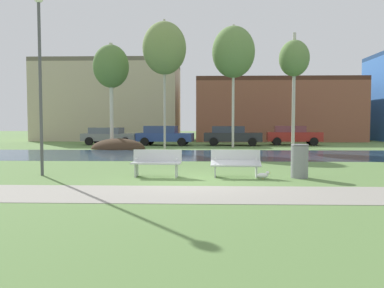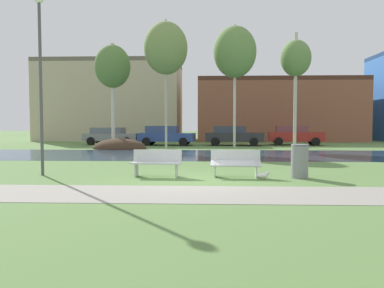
{
  "view_description": "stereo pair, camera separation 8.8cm",
  "coord_description": "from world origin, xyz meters",
  "px_view_note": "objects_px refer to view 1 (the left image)",
  "views": [
    {
      "loc": [
        0.28,
        -11.3,
        1.74
      ],
      "look_at": [
        -0.14,
        1.28,
        1.05
      ],
      "focal_mm": 35.57,
      "sensor_mm": 36.0,
      "label": 1
    },
    {
      "loc": [
        0.37,
        -11.3,
        1.74
      ],
      "look_at": [
        -0.14,
        1.28,
        1.05
      ],
      "focal_mm": 35.57,
      "sensor_mm": 36.0,
      "label": 2
    }
  ],
  "objects_px": {
    "seagull": "(263,175)",
    "streetlamp": "(40,56)",
    "bench_left": "(157,162)",
    "trash_bin": "(300,161)",
    "parked_sedan_second_blue": "(164,135)",
    "parked_wagon_fourth_red": "(293,135)",
    "parked_van_nearest_grey": "(110,136)",
    "bench_right": "(236,162)",
    "parked_hatch_third_dark": "(232,135)"
  },
  "relations": [
    {
      "from": "bench_right",
      "to": "parked_sedan_second_blue",
      "type": "xyz_separation_m",
      "value": [
        -4.17,
        17.42,
        0.32
      ]
    },
    {
      "from": "trash_bin",
      "to": "parked_wagon_fourth_red",
      "type": "bearing_deg",
      "value": 77.66
    },
    {
      "from": "trash_bin",
      "to": "parked_hatch_third_dark",
      "type": "height_order",
      "value": "parked_hatch_third_dark"
    },
    {
      "from": "bench_right",
      "to": "seagull",
      "type": "xyz_separation_m",
      "value": [
        0.81,
        -0.49,
        -0.34
      ]
    },
    {
      "from": "bench_right",
      "to": "parked_wagon_fourth_red",
      "type": "distance_m",
      "value": 19.09
    },
    {
      "from": "bench_right",
      "to": "parked_wagon_fourth_red",
      "type": "height_order",
      "value": "parked_wagon_fourth_red"
    },
    {
      "from": "parked_wagon_fourth_red",
      "to": "trash_bin",
      "type": "bearing_deg",
      "value": -102.34
    },
    {
      "from": "bench_right",
      "to": "seagull",
      "type": "bearing_deg",
      "value": -31.36
    },
    {
      "from": "bench_left",
      "to": "parked_sedan_second_blue",
      "type": "distance_m",
      "value": 17.49
    },
    {
      "from": "parked_sedan_second_blue",
      "to": "parked_wagon_fourth_red",
      "type": "distance_m",
      "value": 10.19
    },
    {
      "from": "seagull",
      "to": "parked_hatch_third_dark",
      "type": "bearing_deg",
      "value": 88.96
    },
    {
      "from": "bench_right",
      "to": "seagull",
      "type": "height_order",
      "value": "bench_right"
    },
    {
      "from": "bench_right",
      "to": "streetlamp",
      "type": "relative_size",
      "value": 0.27
    },
    {
      "from": "seagull",
      "to": "parked_wagon_fourth_red",
      "type": "distance_m",
      "value": 19.33
    },
    {
      "from": "bench_left",
      "to": "streetlamp",
      "type": "xyz_separation_m",
      "value": [
        -3.85,
        0.17,
        3.45
      ]
    },
    {
      "from": "trash_bin",
      "to": "parked_wagon_fourth_red",
      "type": "xyz_separation_m",
      "value": [
        3.99,
        18.22,
        0.25
      ]
    },
    {
      "from": "bench_right",
      "to": "parked_wagon_fourth_red",
      "type": "relative_size",
      "value": 0.37
    },
    {
      "from": "parked_sedan_second_blue",
      "to": "parked_wagon_fourth_red",
      "type": "bearing_deg",
      "value": 3.92
    },
    {
      "from": "bench_left",
      "to": "seagull",
      "type": "distance_m",
      "value": 3.42
    },
    {
      "from": "parked_hatch_third_dark",
      "to": "parked_wagon_fourth_red",
      "type": "xyz_separation_m",
      "value": [
        4.87,
        0.74,
        0.01
      ]
    },
    {
      "from": "bench_left",
      "to": "parked_van_nearest_grey",
      "type": "xyz_separation_m",
      "value": [
        -6.05,
        17.96,
        0.27
      ]
    },
    {
      "from": "bench_left",
      "to": "parked_hatch_third_dark",
      "type": "bearing_deg",
      "value": 78.01
    },
    {
      "from": "streetlamp",
      "to": "parked_sedan_second_blue",
      "type": "height_order",
      "value": "streetlamp"
    },
    {
      "from": "parked_van_nearest_grey",
      "to": "parked_hatch_third_dark",
      "type": "xyz_separation_m",
      "value": [
        9.74,
        -0.58,
        0.05
      ]
    },
    {
      "from": "parked_hatch_third_dark",
      "to": "trash_bin",
      "type": "bearing_deg",
      "value": -87.1
    },
    {
      "from": "parked_sedan_second_blue",
      "to": "bench_left",
      "type": "bearing_deg",
      "value": -84.72
    },
    {
      "from": "seagull",
      "to": "parked_van_nearest_grey",
      "type": "distance_m",
      "value": 20.72
    },
    {
      "from": "parked_hatch_third_dark",
      "to": "parked_wagon_fourth_red",
      "type": "bearing_deg",
      "value": 8.61
    },
    {
      "from": "parked_sedan_second_blue",
      "to": "parked_wagon_fourth_red",
      "type": "xyz_separation_m",
      "value": [
        10.17,
        0.7,
        0.0
      ]
    },
    {
      "from": "bench_left",
      "to": "seagull",
      "type": "bearing_deg",
      "value": -8.33
    },
    {
      "from": "trash_bin",
      "to": "parked_van_nearest_grey",
      "type": "bearing_deg",
      "value": 120.46
    },
    {
      "from": "bench_right",
      "to": "parked_sedan_second_blue",
      "type": "bearing_deg",
      "value": 103.46
    },
    {
      "from": "bench_left",
      "to": "streetlamp",
      "type": "bearing_deg",
      "value": 177.43
    },
    {
      "from": "streetlamp",
      "to": "parked_wagon_fourth_red",
      "type": "height_order",
      "value": "streetlamp"
    },
    {
      "from": "trash_bin",
      "to": "streetlamp",
      "type": "relative_size",
      "value": 0.18
    },
    {
      "from": "seagull",
      "to": "streetlamp",
      "type": "distance_m",
      "value": 8.18
    },
    {
      "from": "bench_right",
      "to": "streetlamp",
      "type": "bearing_deg",
      "value": 178.46
    },
    {
      "from": "trash_bin",
      "to": "parked_sedan_second_blue",
      "type": "distance_m",
      "value": 18.59
    },
    {
      "from": "parked_van_nearest_grey",
      "to": "parked_sedan_second_blue",
      "type": "xyz_separation_m",
      "value": [
        4.44,
        -0.54,
        0.06
      ]
    },
    {
      "from": "parked_hatch_third_dark",
      "to": "bench_right",
      "type": "bearing_deg",
      "value": -93.73
    },
    {
      "from": "parked_hatch_third_dark",
      "to": "parked_wagon_fourth_red",
      "type": "distance_m",
      "value": 4.93
    },
    {
      "from": "parked_hatch_third_dark",
      "to": "parked_wagon_fourth_red",
      "type": "relative_size",
      "value": 1.05
    },
    {
      "from": "parked_sedan_second_blue",
      "to": "bench_right",
      "type": "bearing_deg",
      "value": -76.54
    },
    {
      "from": "parked_wagon_fourth_red",
      "to": "seagull",
      "type": "bearing_deg",
      "value": -105.59
    },
    {
      "from": "trash_bin",
      "to": "streetlamp",
      "type": "bearing_deg",
      "value": 178.09
    },
    {
      "from": "bench_left",
      "to": "trash_bin",
      "type": "distance_m",
      "value": 4.58
    },
    {
      "from": "trash_bin",
      "to": "parked_van_nearest_grey",
      "type": "height_order",
      "value": "parked_van_nearest_grey"
    },
    {
      "from": "bench_left",
      "to": "streetlamp",
      "type": "height_order",
      "value": "streetlamp"
    },
    {
      "from": "parked_van_nearest_grey",
      "to": "bench_right",
      "type": "bearing_deg",
      "value": -64.39
    },
    {
      "from": "bench_right",
      "to": "parked_hatch_third_dark",
      "type": "height_order",
      "value": "parked_hatch_third_dark"
    }
  ]
}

